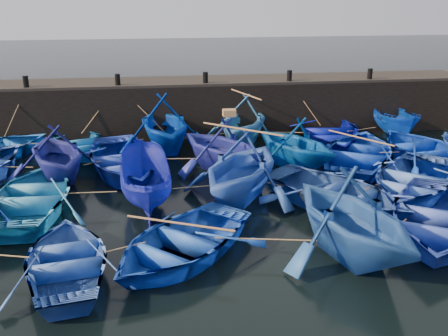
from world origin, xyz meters
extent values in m
plane|color=black|center=(0.00, 0.00, 0.00)|extent=(120.00, 120.00, 0.00)
cube|color=black|center=(0.00, 10.50, 1.25)|extent=(26.00, 2.50, 2.50)
cube|color=black|center=(0.00, 10.50, 2.56)|extent=(26.00, 2.50, 0.12)
cylinder|color=black|center=(-8.00, 9.60, 2.87)|extent=(0.24, 0.24, 0.50)
cylinder|color=black|center=(-4.00, 9.60, 2.87)|extent=(0.24, 0.24, 0.50)
cylinder|color=black|center=(0.00, 9.60, 2.87)|extent=(0.24, 0.24, 0.50)
cylinder|color=black|center=(4.00, 9.60, 2.87)|extent=(0.24, 0.24, 0.50)
cylinder|color=black|center=(8.00, 9.60, 2.87)|extent=(0.24, 0.24, 0.50)
imported|color=#105EB5|center=(-5.74, 7.85, 0.46)|extent=(4.57, 5.31, 0.93)
imported|color=#0030A7|center=(-2.04, 7.75, 1.26)|extent=(4.69, 5.26, 2.52)
imported|color=#2A6BB2|center=(1.56, 8.19, 1.16)|extent=(5.38, 5.65, 2.32)
imported|color=#00087D|center=(5.47, 7.77, 0.58)|extent=(4.56, 5.96, 1.15)
imported|color=#032E94|center=(8.87, 8.26, 0.77)|extent=(1.72, 4.05, 1.54)
imported|color=navy|center=(-6.02, 4.64, 1.11)|extent=(4.87, 5.22, 2.22)
imported|color=#17319C|center=(-3.60, 5.00, 0.59)|extent=(5.32, 6.52, 1.19)
imported|color=navy|center=(0.12, 4.82, 1.10)|extent=(5.40, 5.50, 2.20)
imported|color=#02499E|center=(3.05, 4.79, 1.06)|extent=(5.03, 5.24, 2.13)
imported|color=#092C96|center=(5.62, 4.57, 0.59)|extent=(6.29, 6.91, 1.17)
imported|color=#072EA5|center=(8.53, 4.51, 0.57)|extent=(4.71, 6.04, 1.15)
imported|color=#2172BA|center=(-6.35, 1.92, 0.54)|extent=(3.75, 5.21, 1.08)
imported|color=navy|center=(-2.80, 1.85, 0.85)|extent=(1.96, 4.48, 1.69)
imported|color=blue|center=(0.42, 1.97, 1.22)|extent=(5.88, 6.06, 2.44)
imported|color=navy|center=(3.39, 0.88, 0.54)|extent=(6.13, 6.43, 1.08)
imported|color=#264DB5|center=(6.37, 1.59, 0.56)|extent=(6.40, 6.62, 1.12)
imported|color=#244BA6|center=(-4.65, -2.13, 0.44)|extent=(3.69, 4.69, 0.88)
imported|color=#123FB5|center=(-1.83, -1.74, 0.50)|extent=(5.81, 5.91, 1.00)
imported|color=#1C4E99|center=(2.62, -2.26, 1.24)|extent=(5.24, 5.68, 2.48)
imported|color=#243DAA|center=(5.55, -1.36, 0.57)|extent=(6.17, 6.73, 1.14)
cube|color=olive|center=(0.42, 4.82, 2.32)|extent=(0.48, 0.38, 0.25)
cylinder|color=tan|center=(-7.39, 7.73, 0.55)|extent=(1.51, 0.29, 0.04)
cylinder|color=tan|center=(-3.89, 7.80, 0.55)|extent=(1.91, 0.14, 0.04)
cylinder|color=tan|center=(-0.24, 7.97, 0.55)|extent=(1.81, 0.48, 0.04)
cylinder|color=tan|center=(3.52, 7.98, 0.55)|extent=(2.11, 0.46, 0.04)
cylinder|color=tan|center=(7.17, 8.01, 0.55)|extent=(1.61, 0.53, 0.04)
cylinder|color=tan|center=(-7.59, 4.76, 0.55)|extent=(1.35, 0.28, 0.04)
cylinder|color=tan|center=(-4.81, 4.82, 0.55)|extent=(0.64, 0.39, 0.04)
cylinder|color=tan|center=(-1.74, 4.91, 0.55)|extent=(1.92, 0.21, 0.04)
cylinder|color=tan|center=(1.59, 4.81, 0.55)|extent=(1.14, 0.07, 0.04)
cylinder|color=tan|center=(4.34, 4.68, 0.55)|extent=(0.78, 0.25, 0.04)
cylinder|color=tan|center=(7.08, 4.54, 0.55)|extent=(1.11, 0.10, 0.04)
cylinder|color=tan|center=(-7.30, 1.70, 0.55)|extent=(0.14, 0.46, 0.04)
cylinder|color=tan|center=(-4.57, 1.89, 0.55)|extent=(1.75, 0.11, 0.04)
cylinder|color=tan|center=(-1.19, 1.91, 0.55)|extent=(1.42, 0.16, 0.04)
cylinder|color=tan|center=(1.90, 1.42, 0.55)|extent=(1.19, 1.12, 0.04)
cylinder|color=tan|center=(4.88, 1.24, 0.55)|extent=(1.20, 0.75, 0.04)
cylinder|color=tan|center=(-3.24, -1.94, 0.55)|extent=(1.04, 0.43, 0.04)
cylinder|color=tan|center=(0.39, -2.00, 0.55)|extent=(2.65, 0.55, 0.04)
cylinder|color=tan|center=(4.08, -1.81, 0.55)|extent=(1.15, 0.93, 0.04)
cylinder|color=tan|center=(-8.52, 9.15, 1.58)|extent=(1.09, 0.75, 2.09)
cylinder|color=tan|center=(-4.87, 9.28, 1.58)|extent=(1.78, 0.49, 2.09)
cylinder|color=tan|center=(-3.02, 9.22, 1.58)|extent=(2.00, 0.60, 2.10)
cylinder|color=tan|center=(0.78, 9.45, 1.58)|extent=(1.60, 0.15, 2.09)
cylinder|color=tan|center=(4.73, 9.23, 1.58)|extent=(1.51, 0.58, 2.09)
cylinder|color=tan|center=(8.43, 9.48, 1.58)|extent=(0.90, 0.08, 2.08)
cylinder|color=#99724C|center=(1.56, 8.19, 2.35)|extent=(1.08, 2.84, 0.06)
cylinder|color=#99724C|center=(5.62, 4.57, 1.20)|extent=(1.77, 2.49, 0.06)
cylinder|color=#99724C|center=(0.42, 1.97, 2.47)|extent=(2.34, 1.97, 0.06)
cylinder|color=#99724C|center=(-1.83, -1.74, 1.03)|extent=(2.74, 1.32, 0.06)
camera|label=1|loc=(-2.26, -13.44, 6.79)|focal=40.00mm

